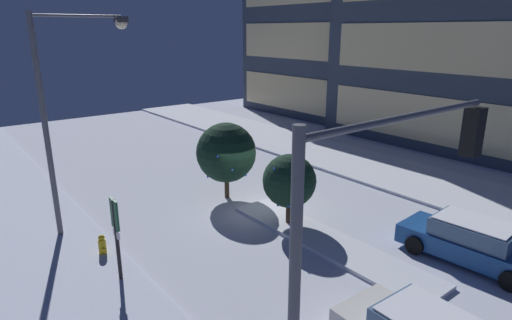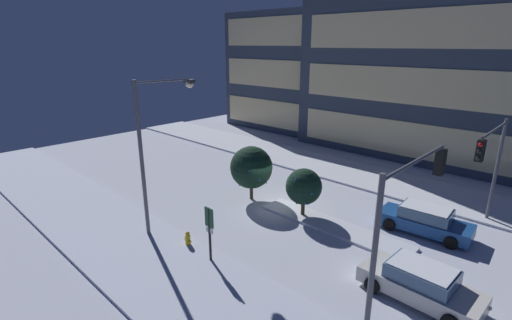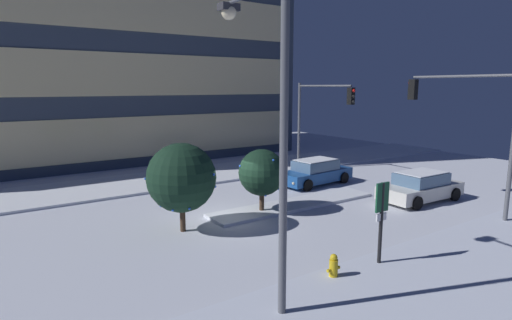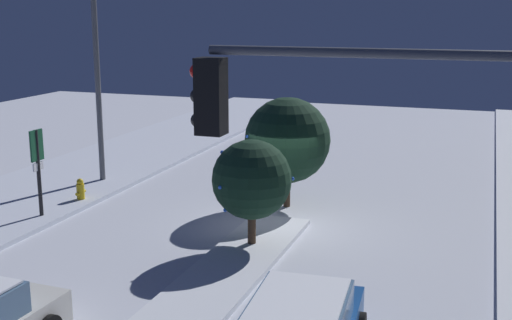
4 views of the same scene
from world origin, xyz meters
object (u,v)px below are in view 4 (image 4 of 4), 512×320
traffic_light_corner_far_right (416,185)px  decorated_tree_left_of_median (252,180)px  parking_info_sign (38,163)px  decorated_tree_median (287,140)px  street_lamp_arched (116,38)px  fire_hydrant (81,191)px

traffic_light_corner_far_right → decorated_tree_left_of_median: traffic_light_corner_far_right is taller
traffic_light_corner_far_right → parking_info_sign: 14.63m
decorated_tree_median → decorated_tree_left_of_median: size_ratio=1.21×
traffic_light_corner_far_right → parking_info_sign: bearing=-34.8°
parking_info_sign → decorated_tree_median: 7.68m
street_lamp_arched → decorated_tree_left_of_median: size_ratio=2.76×
street_lamp_arched → decorated_tree_median: bearing=1.2°
decorated_tree_median → parking_info_sign: bearing=-60.1°
fire_hydrant → parking_info_sign: size_ratio=0.30×
traffic_light_corner_far_right → street_lamp_arched: bearing=-47.3°
traffic_light_corner_far_right → street_lamp_arched: 17.14m
traffic_light_corner_far_right → fire_hydrant: bearing=-40.8°
decorated_tree_median → street_lamp_arched: bearing=-94.6°
street_lamp_arched → decorated_tree_median: 7.14m
decorated_tree_median → decorated_tree_left_of_median: (4.02, 0.23, -0.30)m
parking_info_sign → decorated_tree_left_of_median: bearing=-0.9°
decorated_tree_left_of_median → traffic_light_corner_far_right: bearing=31.7°
street_lamp_arched → fire_hydrant: street_lamp_arched is taller
decorated_tree_left_of_median → parking_info_sign: bearing=-91.6°
street_lamp_arched → fire_hydrant: (2.42, -0.13, -4.91)m
traffic_light_corner_far_right → decorated_tree_median: traffic_light_corner_far_right is taller
traffic_light_corner_far_right → fire_hydrant: (-10.15, -11.74, -3.81)m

